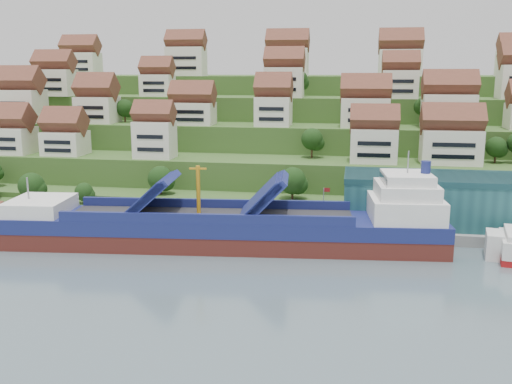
# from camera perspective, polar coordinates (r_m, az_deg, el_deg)

# --- Properties ---
(ground) EXTENTS (300.00, 300.00, 0.00)m
(ground) POSITION_cam_1_polar(r_m,az_deg,el_deg) (108.13, -3.24, -5.61)
(ground) COLOR slate
(ground) RESTS_ON ground
(quay) EXTENTS (180.00, 14.00, 2.20)m
(quay) POSITION_cam_1_polar(r_m,az_deg,el_deg) (119.68, 7.78, -3.41)
(quay) COLOR gray
(quay) RESTS_ON ground
(hillside) EXTENTS (260.00, 128.00, 31.00)m
(hillside) POSITION_cam_1_polar(r_m,az_deg,el_deg) (206.44, 3.18, 5.88)
(hillside) COLOR #2D4C1E
(hillside) RESTS_ON ground
(hillside_village) EXTENTS (157.58, 61.66, 29.43)m
(hillside_village) POSITION_cam_1_polar(r_m,az_deg,el_deg) (163.79, 1.73, 9.25)
(hillside_village) COLOR white
(hillside_village) RESTS_ON ground
(hillside_trees) EXTENTS (138.69, 62.50, 29.83)m
(hillside_trees) POSITION_cam_1_polar(r_m,az_deg,el_deg) (147.08, -4.20, 5.14)
(hillside_trees) COLOR #1B3C14
(hillside_trees) RESTS_ON ground
(warehouse) EXTENTS (60.00, 15.00, 10.00)m
(warehouse) POSITION_cam_1_polar(r_m,az_deg,el_deg) (123.50, 22.90, -0.86)
(warehouse) COLOR #21565A
(warehouse) RESTS_ON quay
(flagpole) EXTENTS (1.28, 0.16, 8.00)m
(flagpole) POSITION_cam_1_polar(r_m,az_deg,el_deg) (113.48, 6.82, -1.22)
(flagpole) COLOR gray
(flagpole) RESTS_ON quay
(cargo_ship) EXTENTS (84.01, 20.74, 18.51)m
(cargo_ship) POSITION_cam_1_polar(r_m,az_deg,el_deg) (108.06, -2.25, -3.69)
(cargo_ship) COLOR #521F19
(cargo_ship) RESTS_ON ground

